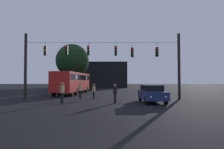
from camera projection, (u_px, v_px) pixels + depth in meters
name	position (u px, v px, depth m)	size (l,w,h in m)	color
ground_plane	(105.00, 93.00, 29.58)	(168.00, 168.00, 0.00)	black
overhead_signal_span	(101.00, 61.00, 19.91)	(16.03, 0.44, 6.76)	black
city_bus	(72.00, 81.00, 27.57)	(3.41, 11.17, 3.00)	#B21E19
car_near_right	(151.00, 93.00, 17.05)	(1.91, 4.38, 1.52)	navy
pedestrian_crossing_left	(93.00, 91.00, 20.10)	(0.27, 0.38, 1.57)	black
pedestrian_crossing_center	(80.00, 90.00, 20.54)	(0.33, 0.41, 1.66)	black
pedestrian_crossing_right	(62.00, 91.00, 16.25)	(0.33, 0.41, 1.78)	black
pedestrian_near_bus	(114.00, 93.00, 16.29)	(0.33, 0.41, 1.60)	black
corner_building	(95.00, 75.00, 55.28)	(17.13, 10.00, 6.87)	black
tree_left_silhouette	(72.00, 61.00, 37.40)	(6.31, 6.31, 8.94)	black
tree_behind_building	(79.00, 63.00, 42.54)	(3.97, 3.97, 7.80)	black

